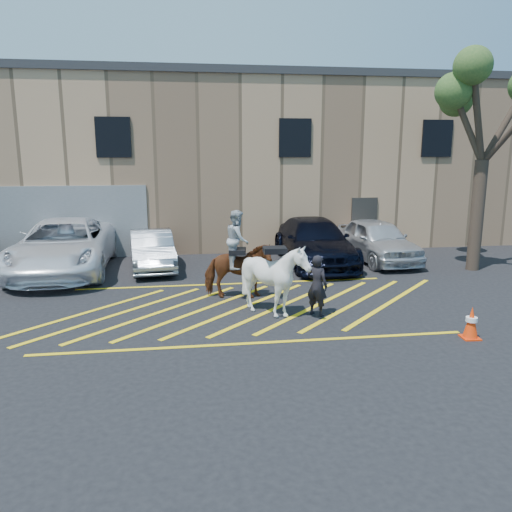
{
  "coord_description": "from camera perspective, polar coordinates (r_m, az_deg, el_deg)",
  "views": [
    {
      "loc": [
        -1.42,
        -12.89,
        4.09
      ],
      "look_at": [
        0.46,
        0.2,
        1.3
      ],
      "focal_mm": 35.0,
      "sensor_mm": 36.0,
      "label": 1
    }
  ],
  "objects": [
    {
      "name": "car_silver_sedan",
      "position": [
        17.99,
        -11.81,
        0.7
      ],
      "size": [
        1.9,
        4.22,
        1.34
      ],
      "primitive_type": "imported",
      "rotation": [
        0.0,
        0.0,
        0.12
      ],
      "color": "#9398A0",
      "rests_on": "ground"
    },
    {
      "name": "tree",
      "position": [
        18.8,
        24.91,
        15.73
      ],
      "size": [
        3.99,
        4.37,
        7.31
      ],
      "color": "#443229",
      "rests_on": "ground"
    },
    {
      "name": "handler",
      "position": [
        12.65,
        6.99,
        -3.35
      ],
      "size": [
        0.67,
        0.66,
        1.56
      ],
      "primitive_type": "imported",
      "rotation": [
        0.0,
        0.0,
        2.38
      ],
      "color": "black",
      "rests_on": "ground"
    },
    {
      "name": "ground",
      "position": [
        13.6,
        -1.82,
        -5.6
      ],
      "size": [
        90.0,
        90.0,
        0.0
      ],
      "primitive_type": "plane",
      "color": "black",
      "rests_on": "ground"
    },
    {
      "name": "car_white_pickup",
      "position": [
        18.23,
        -21.12,
        1.03
      ],
      "size": [
        3.2,
        6.59,
        1.81
      ],
      "primitive_type": "imported",
      "rotation": [
        0.0,
        0.0,
        0.03
      ],
      "color": "white",
      "rests_on": "ground"
    },
    {
      "name": "saddled_white",
      "position": [
        12.49,
        2.14,
        -2.63
      ],
      "size": [
        1.6,
        1.79,
        1.9
      ],
      "color": "white",
      "rests_on": "ground"
    },
    {
      "name": "mounted_bay",
      "position": [
        13.95,
        -2.12,
        -0.84
      ],
      "size": [
        2.01,
        1.13,
        2.51
      ],
      "color": "brown",
      "rests_on": "ground"
    },
    {
      "name": "car_white_suv",
      "position": [
        19.39,
        13.64,
        1.78
      ],
      "size": [
        2.24,
        4.79,
        1.58
      ],
      "primitive_type": "imported",
      "rotation": [
        0.0,
        0.0,
        0.08
      ],
      "color": "silver",
      "rests_on": "ground"
    },
    {
      "name": "traffic_cone",
      "position": [
        12.12,
        23.39,
        -7.0
      ],
      "size": [
        0.41,
        0.41,
        0.73
      ],
      "color": "red",
      "rests_on": "ground"
    },
    {
      "name": "hatching_zone",
      "position": [
        13.31,
        -1.67,
        -5.96
      ],
      "size": [
        12.6,
        5.12,
        0.01
      ],
      "color": "yellow",
      "rests_on": "ground"
    },
    {
      "name": "car_blue_suv",
      "position": [
        18.52,
        6.68,
        1.63
      ],
      "size": [
        2.31,
        5.61,
        1.63
      ],
      "primitive_type": "imported",
      "rotation": [
        0.0,
        0.0,
        -0.01
      ],
      "color": "black",
      "rests_on": "ground"
    },
    {
      "name": "warehouse",
      "position": [
        24.93,
        -5.04,
        10.85
      ],
      "size": [
        32.42,
        10.2,
        7.3
      ],
      "color": "tan",
      "rests_on": "ground"
    }
  ]
}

